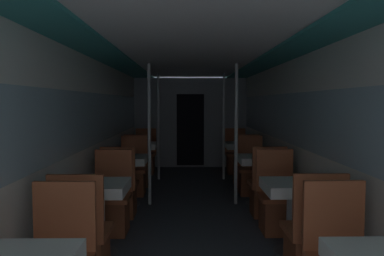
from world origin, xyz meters
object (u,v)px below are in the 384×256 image
object	(u,v)px
dining_table_right_1	(293,195)
chair_right_far_1	(277,208)
support_pole_right_2	(236,135)
chair_left_far_1	(111,208)
support_pole_left_2	(149,135)
chair_right_far_3	(236,160)
chair_left_far_3	(145,160)
support_pole_right_3	(224,127)
chair_left_near_2	(120,195)
chair_right_near_3	(245,170)
chair_left_far_2	(133,177)
chair_right_near_1	(312,247)
chair_left_near_1	(83,249)
chair_right_near_2	(266,195)
chair_left_near_3	(138,170)
dining_table_left_2	(127,165)
dining_table_right_2	(258,165)
dining_table_left_3	(142,149)
chair_right_far_2	(251,177)
dining_table_right_3	(240,149)
support_pole_left_3	(158,127)
dining_table_left_1	(99,195)

from	to	relation	value
dining_table_right_1	chair_right_far_1	world-z (taller)	chair_right_far_1
support_pole_right_2	chair_left_far_1	bearing A→B (deg)	-143.04
support_pole_left_2	chair_right_far_3	distance (m)	3.01
chair_left_far_3	support_pole_right_3	world-z (taller)	support_pole_right_3
chair_left_near_2	support_pole_right_2	world-z (taller)	support_pole_right_2
chair_right_near_3	support_pole_right_3	size ratio (longest dim) A/B	0.46
chair_left_far_2	chair_right_near_1	bearing A→B (deg)	122.76
chair_left_near_1	chair_left_far_1	size ratio (longest dim) A/B	1.00
dining_table_right_1	support_pole_right_3	xyz separation A→B (m)	(-0.33, 3.64, 0.45)
chair_right_near_2	chair_right_far_1	bearing A→B (deg)	-90.00
chair_left_near_3	chair_right_near_2	distance (m)	2.66
dining_table_left_2	dining_table_right_2	bearing A→B (deg)	0.00
dining_table_left_3	chair_left_near_3	xyz separation A→B (m)	(-0.00, -0.60, -0.31)
chair_left_far_3	chair_right_far_2	world-z (taller)	same
chair_left_near_3	chair_left_far_3	size ratio (longest dim) A/B	1.00
chair_left_near_2	dining_table_right_2	bearing A→B (deg)	17.21
chair_left_far_2	chair_right_near_2	xyz separation A→B (m)	(1.95, -1.21, 0.00)
chair_right_far_2	dining_table_left_2	bearing A→B (deg)	17.21
chair_left_far_1	support_pole_right_2	world-z (taller)	support_pole_right_2
dining_table_left_2	chair_right_far_2	world-z (taller)	chair_right_far_2
dining_table_left_2	chair_left_far_2	world-z (taller)	chair_left_far_2
support_pole_right_2	dining_table_left_2	bearing A→B (deg)	180.00
dining_table_left_2	chair_right_far_3	world-z (taller)	chair_right_far_3
dining_table_right_2	chair_left_near_1	bearing A→B (deg)	-128.79
chair_right_far_1	dining_table_right_2	xyz separation A→B (m)	(-0.00, 1.22, 0.31)
dining_table_right_1	support_pole_right_3	size ratio (longest dim) A/B	0.35
chair_right_near_3	dining_table_left_2	bearing A→B (deg)	-148.00
support_pole_left_2	chair_right_near_2	distance (m)	1.88
support_pole_right_2	dining_table_right_3	xyz separation A→B (m)	(0.33, 1.82, -0.45)
support_pole_left_3	dining_table_right_2	distance (m)	2.47
chair_left_near_1	support_pole_right_2	distance (m)	3.01
chair_left_far_2	chair_left_far_1	bearing A→B (deg)	90.00
chair_left_far_3	chair_right_far_3	world-z (taller)	same
dining_table_left_1	support_pole_left_3	xyz separation A→B (m)	(0.33, 3.64, 0.45)
chair_left_near_1	dining_table_right_2	bearing A→B (deg)	51.21
chair_right_near_2	chair_right_near_3	xyz separation A→B (m)	(0.00, 1.82, 0.00)
dining_table_right_1	chair_right_near_3	xyz separation A→B (m)	(0.00, 3.03, -0.31)
dining_table_left_2	chair_right_far_1	bearing A→B (deg)	-32.00
dining_table_left_2	support_pole_right_2	size ratio (longest dim) A/B	0.35
support_pole_right_2	chair_left_near_3	bearing A→B (deg)	143.04
chair_left_far_3	dining_table_right_3	bearing A→B (deg)	162.79
support_pole_left_3	chair_right_far_1	world-z (taller)	support_pole_left_3
chair_right_near_2	chair_right_far_2	size ratio (longest dim) A/B	1.00
dining_table_left_2	support_pole_left_2	distance (m)	0.56
chair_left_near_1	chair_left_near_3	xyz separation A→B (m)	(0.00, 3.64, 0.00)
chair_left_near_2	support_pole_right_2	distance (m)	1.88
chair_left_near_1	chair_left_near_3	world-z (taller)	same
chair_left_near_2	dining_table_left_3	distance (m)	2.44
chair_left_near_3	dining_table_right_1	bearing A→B (deg)	-57.33
chair_left_far_2	dining_table_right_3	bearing A→B (deg)	-148.00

